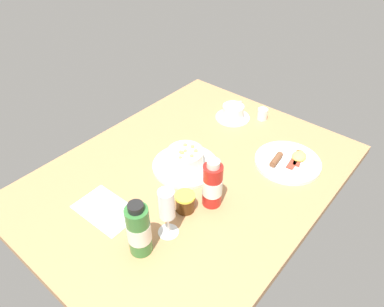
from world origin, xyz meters
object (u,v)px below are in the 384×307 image
(creamer_jug, at_px, (262,114))
(sauce_bottle_red, at_px, (212,185))
(cutlery_setting, at_px, (107,210))
(coffee_cup, at_px, (233,112))
(wine_glass, at_px, (167,207))
(jam_jar, at_px, (185,202))
(sauce_bottle_green, at_px, (139,230))
(porridge_bowl, at_px, (185,160))
(breakfast_plate, at_px, (288,161))

(creamer_jug, height_order, sauce_bottle_red, sauce_bottle_red)
(cutlery_setting, height_order, coffee_cup, coffee_cup)
(wine_glass, xyz_separation_m, jam_jar, (-0.10, -0.02, -0.08))
(cutlery_setting, distance_m, wine_glass, 0.23)
(coffee_cup, xyz_separation_m, sauce_bottle_green, (0.70, 0.19, 0.05))
(porridge_bowl, bearing_deg, wine_glass, 31.10)
(coffee_cup, distance_m, sauce_bottle_red, 0.50)
(creamer_jug, height_order, wine_glass, wine_glass)
(porridge_bowl, xyz_separation_m, sauce_bottle_green, (0.34, 0.13, 0.05))
(coffee_cup, bearing_deg, wine_glass, 18.43)
(jam_jar, height_order, sauce_bottle_red, sauce_bottle_red)
(porridge_bowl, distance_m, cutlery_setting, 0.31)
(cutlery_setting, bearing_deg, porridge_bowl, 170.81)
(sauce_bottle_green, bearing_deg, cutlery_setting, -98.74)
(cutlery_setting, xyz_separation_m, creamer_jug, (-0.74, 0.09, 0.02))
(cutlery_setting, relative_size, wine_glass, 1.21)
(jam_jar, distance_m, sauce_bottle_green, 0.19)
(cutlery_setting, relative_size, sauce_bottle_red, 1.16)
(porridge_bowl, height_order, sauce_bottle_green, sauce_bottle_green)
(cutlery_setting, xyz_separation_m, wine_glass, (-0.06, 0.20, 0.10))
(jam_jar, height_order, breakfast_plate, jam_jar)
(porridge_bowl, relative_size, sauce_bottle_red, 1.36)
(porridge_bowl, bearing_deg, coffee_cup, -171.53)
(wine_glass, xyz_separation_m, breakfast_plate, (-0.49, 0.12, -0.10))
(sauce_bottle_red, bearing_deg, breakfast_plate, 164.16)
(porridge_bowl, distance_m, sauce_bottle_green, 0.37)
(creamer_jug, xyz_separation_m, jam_jar, (0.58, 0.09, 0.01))
(cutlery_setting, relative_size, coffee_cup, 1.38)
(porridge_bowl, distance_m, wine_glass, 0.30)
(porridge_bowl, distance_m, jam_jar, 0.20)
(porridge_bowl, bearing_deg, breakfast_plate, 133.00)
(jam_jar, distance_m, sauce_bottle_red, 0.10)
(sauce_bottle_green, xyz_separation_m, breakfast_plate, (-0.58, 0.13, -0.07))
(cutlery_setting, height_order, wine_glass, wine_glass)
(wine_glass, bearing_deg, porridge_bowl, -148.90)
(porridge_bowl, relative_size, sauce_bottle_green, 1.30)
(sauce_bottle_red, distance_m, breakfast_plate, 0.34)
(porridge_bowl, height_order, cutlery_setting, porridge_bowl)
(coffee_cup, bearing_deg, breakfast_plate, 70.07)
(porridge_bowl, height_order, sauce_bottle_red, sauce_bottle_red)
(porridge_bowl, distance_m, breakfast_plate, 0.36)
(creamer_jug, distance_m, wine_glass, 0.69)
(creamer_jug, bearing_deg, sauce_bottle_green, 6.62)
(cutlery_setting, relative_size, creamer_jug, 3.74)
(creamer_jug, height_order, jam_jar, jam_jar)
(creamer_jug, distance_m, breakfast_plate, 0.29)
(creamer_jug, bearing_deg, coffee_cup, -53.56)
(cutlery_setting, relative_size, breakfast_plate, 0.85)
(breakfast_plate, bearing_deg, coffee_cup, -109.93)
(porridge_bowl, bearing_deg, jam_jar, 40.67)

